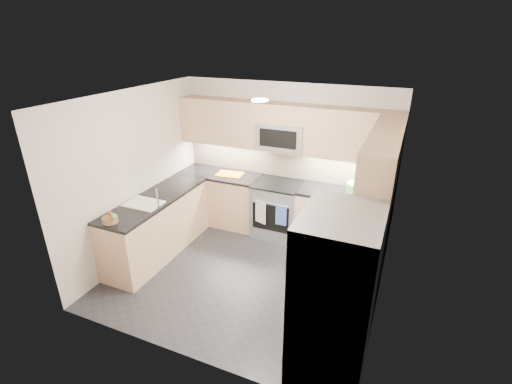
{
  "coord_description": "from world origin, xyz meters",
  "views": [
    {
      "loc": [
        1.87,
        -4.02,
        3.24
      ],
      "look_at": [
        0.0,
        0.35,
        1.15
      ],
      "focal_mm": 26.0,
      "sensor_mm": 36.0,
      "label": 1
    }
  ],
  "objects_px": {
    "refrigerator": "(334,299)",
    "fruit_basket": "(110,220)",
    "cutting_board": "(230,174)",
    "microwave": "(282,136)",
    "utensil_bowl": "(357,189)",
    "gas_range": "(278,209)"
  },
  "relations": [
    {
      "from": "refrigerator",
      "to": "fruit_basket",
      "type": "relative_size",
      "value": 8.99
    },
    {
      "from": "fruit_basket",
      "to": "cutting_board",
      "type": "bearing_deg",
      "value": 73.35
    },
    {
      "from": "microwave",
      "to": "refrigerator",
      "type": "bearing_deg",
      "value": -60.38
    },
    {
      "from": "microwave",
      "to": "utensil_bowl",
      "type": "xyz_separation_m",
      "value": [
        1.24,
        -0.08,
        -0.67
      ]
    },
    {
      "from": "gas_range",
      "to": "utensil_bowl",
      "type": "xyz_separation_m",
      "value": [
        1.24,
        0.04,
        0.57
      ]
    },
    {
      "from": "gas_range",
      "to": "cutting_board",
      "type": "xyz_separation_m",
      "value": [
        -0.9,
        0.03,
        0.49
      ]
    },
    {
      "from": "gas_range",
      "to": "refrigerator",
      "type": "height_order",
      "value": "refrigerator"
    },
    {
      "from": "refrigerator",
      "to": "cutting_board",
      "type": "bearing_deg",
      "value": 133.77
    },
    {
      "from": "gas_range",
      "to": "microwave",
      "type": "bearing_deg",
      "value": 90.0
    },
    {
      "from": "fruit_basket",
      "to": "gas_range",
      "type": "bearing_deg",
      "value": 54.02
    },
    {
      "from": "utensil_bowl",
      "to": "fruit_basket",
      "type": "relative_size",
      "value": 1.54
    },
    {
      "from": "utensil_bowl",
      "to": "refrigerator",
      "type": "bearing_deg",
      "value": -85.24
    },
    {
      "from": "microwave",
      "to": "refrigerator",
      "type": "xyz_separation_m",
      "value": [
        1.45,
        -2.55,
        -0.8
      ]
    },
    {
      "from": "cutting_board",
      "to": "fruit_basket",
      "type": "height_order",
      "value": "fruit_basket"
    },
    {
      "from": "gas_range",
      "to": "microwave",
      "type": "relative_size",
      "value": 1.2
    },
    {
      "from": "microwave",
      "to": "fruit_basket",
      "type": "distance_m",
      "value": 2.83
    },
    {
      "from": "cutting_board",
      "to": "fruit_basket",
      "type": "relative_size",
      "value": 2.23
    },
    {
      "from": "refrigerator",
      "to": "cutting_board",
      "type": "xyz_separation_m",
      "value": [
        -2.35,
        2.45,
        0.05
      ]
    },
    {
      "from": "refrigerator",
      "to": "utensil_bowl",
      "type": "relative_size",
      "value": 5.84
    },
    {
      "from": "fruit_basket",
      "to": "utensil_bowl",
      "type": "bearing_deg",
      "value": 37.9
    },
    {
      "from": "utensil_bowl",
      "to": "fruit_basket",
      "type": "height_order",
      "value": "utensil_bowl"
    },
    {
      "from": "microwave",
      "to": "fruit_basket",
      "type": "height_order",
      "value": "microwave"
    }
  ]
}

